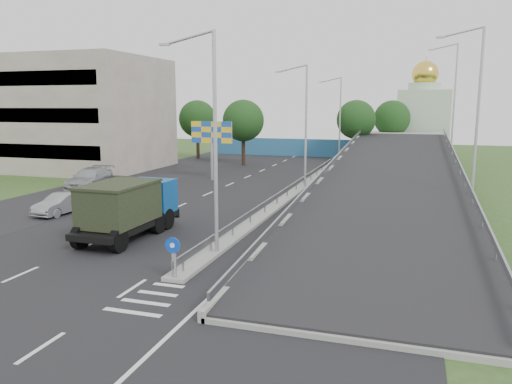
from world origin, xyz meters
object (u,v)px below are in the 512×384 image
at_px(church, 423,117).
at_px(lamp_post_mid, 304,119).
at_px(lamp_post_near, 211,132).
at_px(billboard, 212,136).
at_px(parked_car_c, 112,187).
at_px(parked_car_b, 62,204).
at_px(sign_bollard, 174,257).
at_px(lamp_post_far, 339,115).
at_px(parked_car_d, 90,178).
at_px(dump_truck, 129,206).

bearing_deg(church, lamp_post_mid, -106.22).
distance_m(lamp_post_near, billboard, 23.87).
distance_m(church, parked_car_c, 48.36).
height_order(billboard, parked_car_b, billboard).
distance_m(sign_bollard, lamp_post_mid, 24.30).
xyz_separation_m(sign_bollard, lamp_post_far, (0.11, 43.83, 4.77)).
xyz_separation_m(lamp_post_far, parked_car_c, (-13.17, -28.27, -5.02)).
bearing_deg(lamp_post_mid, parked_car_d, -162.82).
height_order(dump_truck, parked_car_b, dump_truck).
bearing_deg(billboard, lamp_post_mid, -12.38).
xyz_separation_m(lamp_post_mid, church, (9.89, 34.00, -0.50)).
relative_size(sign_bollard, billboard, 0.30).
xyz_separation_m(church, parked_car_d, (-27.17, -39.34, -4.46)).
bearing_deg(lamp_post_near, church, 79.62).
height_order(lamp_post_near, parked_car_d, lamp_post_near).
bearing_deg(church, dump_truck, -106.44).
xyz_separation_m(lamp_post_far, billboard, (-9.11, -18.00, -1.62)).
height_order(church, parked_car_b, church).
bearing_deg(lamp_post_near, parked_car_c, 138.31).
height_order(lamp_post_near, billboard, lamp_post_near).
relative_size(dump_truck, parked_car_c, 1.24).
xyz_separation_m(church, billboard, (-19.00, -32.00, -1.12)).
bearing_deg(lamp_post_far, parked_car_b, -110.41).
relative_size(sign_bollard, parked_car_c, 0.30).
height_order(billboard, parked_car_d, billboard).
bearing_deg(lamp_post_near, dump_truck, 162.43).
bearing_deg(church, billboard, -120.70).
bearing_deg(lamp_post_far, dump_truck, -98.23).
distance_m(sign_bollard, billboard, 27.53).
distance_m(sign_bollard, dump_truck, 7.81).
height_order(sign_bollard, parked_car_b, sign_bollard).
relative_size(lamp_post_far, dump_truck, 1.44).
relative_size(billboard, dump_truck, 0.79).
bearing_deg(parked_car_b, lamp_post_far, 73.71).
relative_size(church, parked_car_b, 3.35).
distance_m(church, billboard, 37.23).
bearing_deg(lamp_post_mid, church, 73.78).
height_order(lamp_post_near, dump_truck, lamp_post_near).
relative_size(church, parked_car_c, 2.44).
xyz_separation_m(lamp_post_near, lamp_post_far, (0.00, 40.00, 0.00)).
bearing_deg(sign_bollard, lamp_post_mid, 89.74).
bearing_deg(billboard, lamp_post_far, 63.16).
relative_size(lamp_post_mid, parked_car_d, 1.73).
relative_size(lamp_post_near, billboard, 1.83).
xyz_separation_m(lamp_post_far, dump_truck, (-5.53, -38.25, -4.11)).
bearing_deg(parked_car_b, lamp_post_near, -18.99).
relative_size(sign_bollard, lamp_post_near, 0.17).
xyz_separation_m(sign_bollard, parked_car_d, (-17.17, 18.48, -0.19)).
xyz_separation_m(dump_truck, parked_car_d, (-11.75, 12.91, -0.85)).
bearing_deg(parked_car_d, parked_car_c, -45.32).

